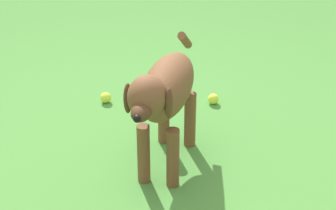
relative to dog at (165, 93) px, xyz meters
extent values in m
plane|color=#478438|center=(-0.11, 0.18, -0.42)|extent=(14.00, 14.00, 0.00)
ellipsoid|color=brown|center=(0.04, 0.04, 0.01)|extent=(0.55, 0.57, 0.25)
cylinder|color=brown|center=(-0.03, -0.14, -0.27)|extent=(0.06, 0.06, 0.31)
cylinder|color=brown|center=(-0.14, -0.05, -0.27)|extent=(0.06, 0.06, 0.31)
cylinder|color=brown|center=(0.22, 0.13, -0.27)|extent=(0.06, 0.06, 0.31)
cylinder|color=brown|center=(0.11, 0.23, -0.27)|extent=(0.06, 0.06, 0.31)
ellipsoid|color=brown|center=(-0.19, -0.21, 0.12)|extent=(0.25, 0.25, 0.19)
ellipsoid|color=#472B19|center=(-0.25, -0.28, 0.10)|extent=(0.15, 0.15, 0.08)
sphere|color=black|center=(-0.29, -0.32, 0.10)|extent=(0.03, 0.03, 0.03)
ellipsoid|color=#472B19|center=(-0.12, -0.27, 0.10)|extent=(0.07, 0.07, 0.14)
ellipsoid|color=#472B19|center=(-0.25, -0.15, 0.10)|extent=(0.07, 0.07, 0.14)
cylinder|color=brown|center=(0.28, 0.30, 0.11)|extent=(0.16, 0.17, 0.15)
sphere|color=#CDE03D|center=(0.57, 0.47, -0.39)|extent=(0.07, 0.07, 0.07)
sphere|color=#C9E43E|center=(0.00, 0.79, -0.39)|extent=(0.07, 0.07, 0.07)
camera|label=1|loc=(-1.08, -2.08, 1.20)|focal=59.97mm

